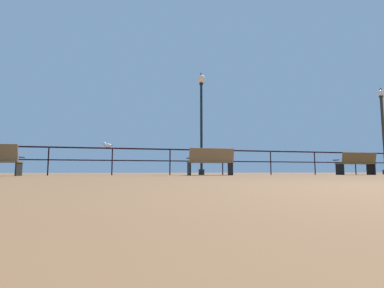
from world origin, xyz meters
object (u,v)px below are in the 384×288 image
(bench_near_right, at_px, (357,162))
(lamppost_right, at_px, (383,126))
(lamppost_center, at_px, (201,109))
(seagull_on_rail, at_px, (107,145))
(bench_near_left, at_px, (211,160))

(bench_near_right, distance_m, lamppost_right, 3.49)
(bench_near_right, height_order, lamppost_right, lamppost_right)
(lamppost_center, xyz_separation_m, seagull_on_rail, (-3.57, -0.27, -1.57))
(bench_near_right, xyz_separation_m, lamppost_right, (2.75, 1.17, 1.80))
(bench_near_left, distance_m, bench_near_right, 6.24)
(lamppost_center, distance_m, seagull_on_rail, 3.91)
(bench_near_right, bearing_deg, lamppost_right, 22.96)
(bench_near_left, relative_size, bench_near_right, 0.97)
(bench_near_right, distance_m, seagull_on_rail, 9.88)
(bench_near_left, relative_size, lamppost_right, 0.39)
(seagull_on_rail, bearing_deg, bench_near_right, -5.20)
(lamppost_center, height_order, lamppost_right, lamppost_right)
(bench_near_right, xyz_separation_m, lamppost_center, (-6.25, 1.17, 2.13))
(bench_near_right, relative_size, seagull_on_rail, 4.03)
(lamppost_right, bearing_deg, lamppost_center, 180.00)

